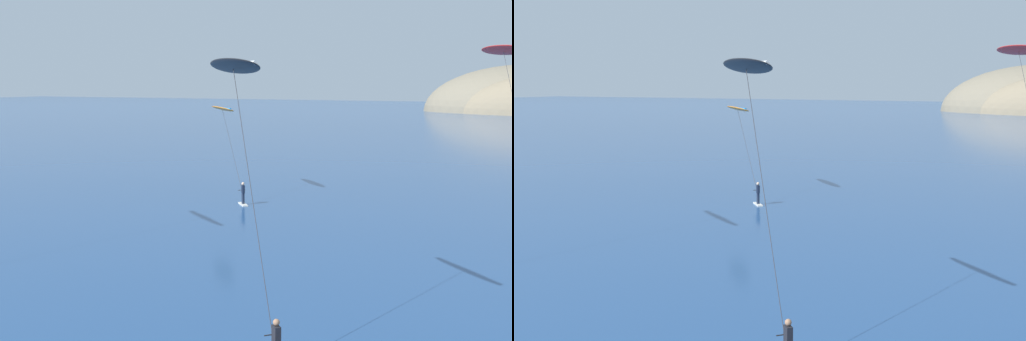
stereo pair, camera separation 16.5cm
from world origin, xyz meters
The scene contains 3 objects.
kitesurfer_black centered at (-3.61, 15.35, 8.78)m, with size 6.06×5.76×10.04m.
kitesurfer_red centered at (3.15, 37.88, 10.14)m, with size 5.45×6.78×11.46m.
kitesurfer_orange centered at (-18.54, 40.62, 6.42)m, with size 7.11×7.25×7.23m.
Camera 1 is at (7.39, -4.92, 9.13)m, focal length 45.00 mm.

